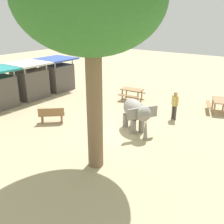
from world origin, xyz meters
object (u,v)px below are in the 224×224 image
object	(u,v)px
shade_tree_main	(92,0)
market_stall_blue	(57,76)
picnic_table_near	(132,92)
wooden_bench	(52,115)
picnic_table_far	(220,103)
market_stall_white	(30,82)
elephant	(136,112)
person_handler	(175,103)

from	to	relation	value
shade_tree_main	market_stall_blue	xyz separation A→B (m)	(6.80, 9.41, -4.88)
picnic_table_near	market_stall_blue	size ratio (longest dim) A/B	0.65
shade_tree_main	picnic_table_near	world-z (taller)	shade_tree_main
picnic_table_near	market_stall_blue	distance (m)	6.27
wooden_bench	picnic_table_far	distance (m)	10.02
wooden_bench	market_stall_white	world-z (taller)	market_stall_white
market_stall_white	picnic_table_far	bearing A→B (deg)	-67.48
elephant	wooden_bench	xyz separation A→B (m)	(-1.81, 4.26, -0.55)
elephant	wooden_bench	world-z (taller)	elephant
wooden_bench	picnic_table_near	size ratio (longest dim) A/B	0.80
picnic_table_near	person_handler	bearing A→B (deg)	150.05
elephant	picnic_table_far	xyz separation A→B (m)	(5.37, -2.74, -0.44)
wooden_bench	market_stall_blue	xyz separation A→B (m)	(4.91, 4.74, 0.67)
picnic_table_near	market_stall_white	world-z (taller)	market_stall_white
elephant	person_handler	world-z (taller)	person_handler
elephant	wooden_bench	size ratio (longest dim) A/B	1.68
person_handler	wooden_bench	xyz separation A→B (m)	(-4.43, 5.24, -0.48)
person_handler	wooden_bench	bearing A→B (deg)	-24.50
elephant	person_handler	bearing A→B (deg)	102.42
wooden_bench	market_stall_white	size ratio (longest dim) A/B	0.52
elephant	picnic_table_far	size ratio (longest dim) A/B	1.15
picnic_table_near	market_stall_blue	bearing A→B (deg)	5.18
person_handler	shade_tree_main	bearing A→B (deg)	20.13
market_stall_white	market_stall_blue	distance (m)	2.60
elephant	picnic_table_far	world-z (taller)	elephant
person_handler	shade_tree_main	xyz separation A→B (m)	(-6.32, 0.57, 5.07)
elephant	market_stall_white	world-z (taller)	market_stall_white
picnic_table_near	market_stall_blue	xyz separation A→B (m)	(-1.22, 6.13, 0.55)
picnic_table_near	market_stall_white	distance (m)	7.24
elephant	shade_tree_main	bearing A→B (deg)	-50.95
picnic_table_far	market_stall_white	size ratio (longest dim) A/B	0.76
shade_tree_main	picnic_table_far	xyz separation A→B (m)	(9.07, -2.33, -5.43)
shade_tree_main	picnic_table_far	size ratio (longest dim) A/B	4.14
market_stall_white	market_stall_blue	xyz separation A→B (m)	(2.60, 0.00, 0.00)
picnic_table_far	market_stall_blue	world-z (taller)	market_stall_blue
person_handler	picnic_table_far	bearing A→B (deg)	172.59
market_stall_blue	elephant	bearing A→B (deg)	-109.01
market_stall_white	shade_tree_main	bearing A→B (deg)	-114.06
person_handler	market_stall_blue	bearing A→B (deg)	-67.49
market_stall_blue	shade_tree_main	bearing A→B (deg)	-125.86
picnic_table_far	market_stall_white	xyz separation A→B (m)	(-4.87, 11.74, 0.55)
person_handler	market_stall_blue	world-z (taller)	market_stall_blue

